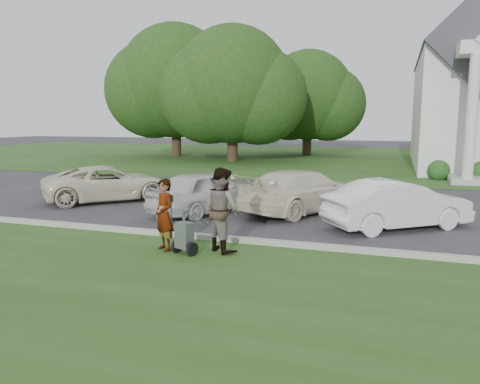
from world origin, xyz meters
The scene contains 15 objects.
ground centered at (0.00, 0.00, 0.00)m, with size 120.00×120.00×0.00m, color #333335.
grass_strip centered at (0.00, -3.00, 0.01)m, with size 80.00×7.00×0.01m, color #2A4A19.
church_lawn centered at (0.00, 27.00, 0.01)m, with size 80.00×30.00×0.01m, color #2A4A19.
curb centered at (0.00, 0.55, 0.07)m, with size 80.00×0.18×0.15m, color #9E9E93.
tree_left centered at (-8.01, 21.99, 5.11)m, with size 10.63×8.40×9.71m.
tree_far centered at (-14.01, 24.99, 5.69)m, with size 11.64×9.20×10.73m.
tree_back centered at (-4.01, 29.99, 4.73)m, with size 9.61×7.60×8.89m.
striping_cart centered at (-1.10, -0.81, 0.44)m, with size 0.75×1.17×1.01m.
person_left centered at (-1.68, -0.67, 0.85)m, with size 0.62×0.41×1.70m, color #999999.
person_right centered at (-0.38, -0.27, 0.99)m, with size 0.96×0.75×1.97m, color #999999.
parking_meter_near centered at (-1.74, -0.20, 0.80)m, with size 0.09×0.08×1.27m.
car_a centered at (-6.93, 4.84, 0.67)m, with size 2.21×4.79×1.33m, color #EAE3C6.
car_b centered at (-2.50, 3.88, 0.71)m, with size 1.68×4.18×1.43m, color silver.
car_c centered at (0.50, 5.00, 0.71)m, with size 1.99×4.91×1.42m, color #F0E9CC.
car_d centered at (3.50, 3.48, 0.69)m, with size 1.47×4.20×1.38m, color white.
Camera 1 is at (3.41, -10.27, 3.08)m, focal length 35.00 mm.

